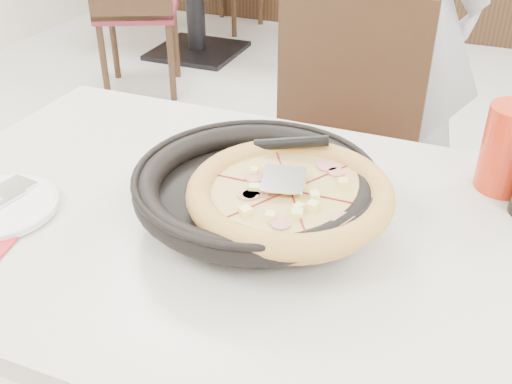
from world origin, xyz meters
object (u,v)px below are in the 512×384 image
at_px(chair_far, 328,184).
at_px(bg_chair_left_near, 137,5).
at_px(pizza_pan, 256,196).
at_px(diner_person, 394,0).
at_px(red_cup, 510,149).
at_px(pizza, 290,202).
at_px(main_table, 236,368).

relative_size(chair_far, bg_chair_left_near, 1.00).
height_order(pizza_pan, bg_chair_left_near, bg_chair_left_near).
xyz_separation_m(diner_person, bg_chair_left_near, (-1.51, 0.87, -0.37)).
distance_m(pizza_pan, red_cup, 0.47).
distance_m(pizza, diner_person, 1.16).
distance_m(red_cup, bg_chair_left_near, 2.60).
height_order(chair_far, red_cup, chair_far).
xyz_separation_m(main_table, diner_person, (0.04, 1.15, 0.47)).
relative_size(pizza_pan, pizza, 1.25).
bearing_deg(pizza_pan, red_cup, 34.14).
xyz_separation_m(pizza, diner_person, (-0.06, 1.16, 0.04)).
bearing_deg(bg_chair_left_near, diner_person, -54.75).
bearing_deg(main_table, pizza, -4.06).
relative_size(pizza, red_cup, 1.84).
distance_m(main_table, red_cup, 0.68).
bearing_deg(main_table, pizza_pan, 20.50).
xyz_separation_m(main_table, bg_chair_left_near, (-1.47, 2.02, 0.10)).
bearing_deg(pizza, red_cup, 41.67).
distance_m(diner_person, bg_chair_left_near, 1.78).
bearing_deg(red_cup, main_table, -146.96).
relative_size(diner_person, bg_chair_left_near, 1.79).
distance_m(main_table, chair_far, 0.62).
height_order(main_table, chair_far, chair_far).
bearing_deg(pizza_pan, diner_person, 89.72).
distance_m(main_table, bg_chair_left_near, 2.50).
height_order(diner_person, bg_chair_left_near, diner_person).
xyz_separation_m(main_table, pizza_pan, (0.04, 0.01, 0.42)).
xyz_separation_m(main_table, pizza, (0.11, -0.01, 0.44)).
distance_m(pizza_pan, pizza, 0.07).
height_order(pizza_pan, diner_person, diner_person).
bearing_deg(bg_chair_left_near, red_cup, -67.67).
bearing_deg(pizza, bg_chair_left_near, 127.76).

